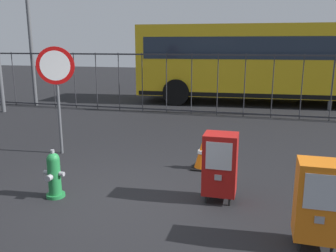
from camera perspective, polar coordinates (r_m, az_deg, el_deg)
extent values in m
plane|color=black|center=(5.33, -6.60, -12.12)|extent=(60.00, 60.00, 0.00)
cylinder|color=#1E7238|center=(5.72, -17.72, -10.61)|extent=(0.28, 0.28, 0.05)
cylinder|color=#1E7238|center=(5.61, -17.93, -7.80)|extent=(0.19, 0.19, 0.55)
sphere|color=#1E7238|center=(5.52, -18.13, -5.12)|extent=(0.19, 0.19, 0.19)
cylinder|color=gray|center=(5.49, -18.22, -3.93)|extent=(0.06, 0.06, 0.05)
cylinder|color=gray|center=(5.50, -18.71, -7.99)|extent=(0.09, 0.08, 0.09)
cylinder|color=gray|center=(5.66, -19.08, -7.10)|extent=(0.07, 0.07, 0.07)
cylinder|color=gray|center=(5.53, -16.83, -7.44)|extent=(0.07, 0.07, 0.07)
cylinder|color=black|center=(4.42, 20.48, -17.73)|extent=(0.04, 0.04, 0.12)
cylinder|color=black|center=(4.47, 24.98, -17.78)|extent=(0.04, 0.04, 0.12)
cylinder|color=black|center=(4.66, 20.17, -16.00)|extent=(0.04, 0.04, 0.12)
cylinder|color=black|center=(4.71, 24.40, -16.08)|extent=(0.04, 0.04, 0.12)
cube|color=orange|center=(4.34, 23.10, -11.00)|extent=(0.48, 0.40, 0.90)
cube|color=#B2B7BF|center=(4.08, 23.72, -9.83)|extent=(0.36, 0.01, 0.40)
cube|color=gray|center=(4.20, 23.32, -13.81)|extent=(0.10, 0.02, 0.08)
cylinder|color=black|center=(5.28, 6.22, -11.67)|extent=(0.04, 0.04, 0.12)
cylinder|color=black|center=(5.25, 9.93, -11.96)|extent=(0.04, 0.04, 0.12)
cylinder|color=black|center=(5.53, 6.68, -10.48)|extent=(0.04, 0.04, 0.12)
cylinder|color=black|center=(5.50, 10.20, -10.75)|extent=(0.04, 0.04, 0.12)
cube|color=#9E1411|center=(5.20, 8.44, -6.07)|extent=(0.48, 0.40, 0.90)
cube|color=#B2B7BF|center=(4.95, 8.23, -4.86)|extent=(0.36, 0.01, 0.40)
cube|color=gray|center=(5.05, 8.11, -8.27)|extent=(0.10, 0.02, 0.08)
cylinder|color=#4C4F54|center=(7.63, -17.31, 3.69)|extent=(0.06, 0.06, 2.20)
cylinder|color=red|center=(7.54, -17.78, 9.30)|extent=(0.71, 0.31, 0.76)
cylinder|color=white|center=(7.53, -17.83, 9.29)|extent=(0.56, 0.23, 0.60)
cube|color=black|center=(6.66, 5.48, -6.75)|extent=(0.36, 0.36, 0.03)
cone|color=orange|center=(6.57, 5.53, -4.57)|extent=(0.28, 0.28, 0.50)
cylinder|color=white|center=(6.56, 5.54, -4.16)|extent=(0.17, 0.17, 0.06)
cube|color=#2D2D33|center=(11.56, 6.03, 11.40)|extent=(18.00, 0.04, 0.05)
cube|color=#2D2D33|center=(11.76, 5.81, 2.36)|extent=(18.00, 0.04, 0.05)
cylinder|color=#2D2D33|center=(14.65, -23.72, 6.99)|extent=(0.03, 0.03, 2.00)
cylinder|color=#2D2D33|center=(14.14, -20.97, 7.04)|extent=(0.03, 0.03, 2.00)
cylinder|color=#2D2D33|center=(13.65, -18.03, 7.08)|extent=(0.03, 0.03, 2.00)
cylinder|color=#2D2D33|center=(13.21, -14.87, 7.10)|extent=(0.03, 0.03, 2.00)
cylinder|color=#2D2D33|center=(12.81, -11.51, 7.10)|extent=(0.03, 0.03, 2.00)
cylinder|color=#2D2D33|center=(12.45, -7.95, 7.08)|extent=(0.03, 0.03, 2.00)
cylinder|color=#2D2D33|center=(12.15, -4.19, 7.02)|extent=(0.03, 0.03, 2.00)
cylinder|color=#2D2D33|center=(11.89, -0.25, 6.93)|extent=(0.03, 0.03, 2.00)
cylinder|color=#2D2D33|center=(11.70, 3.83, 6.80)|extent=(0.03, 0.03, 2.00)
cylinder|color=#2D2D33|center=(11.57, 8.03, 6.63)|extent=(0.03, 0.03, 2.00)
cylinder|color=#2D2D33|center=(11.49, 12.29, 6.42)|extent=(0.03, 0.03, 2.00)
cylinder|color=#2D2D33|center=(11.49, 16.59, 6.18)|extent=(0.03, 0.03, 2.00)
cylinder|color=#2D2D33|center=(11.54, 20.86, 5.90)|extent=(0.03, 0.03, 2.00)
cylinder|color=#2D2D33|center=(11.66, 25.06, 5.59)|extent=(0.03, 0.03, 2.00)
cube|color=gold|center=(14.43, 17.01, 10.13)|extent=(10.64, 3.18, 2.65)
cube|color=#1E2838|center=(14.42, 17.13, 12.02)|extent=(10.01, 3.16, 0.80)
cube|color=black|center=(14.53, 16.69, 5.31)|extent=(10.43, 3.17, 0.16)
cylinder|color=black|center=(13.42, 1.32, 5.47)|extent=(1.02, 0.34, 1.00)
cylinder|color=black|center=(15.87, 2.89, 6.62)|extent=(1.02, 0.34, 1.00)
cube|color=gold|center=(19.51, 24.09, 10.18)|extent=(10.70, 3.54, 2.65)
cube|color=#1E2838|center=(19.50, 24.23, 11.57)|extent=(10.07, 3.50, 0.80)
cube|color=black|center=(19.58, 23.76, 6.61)|extent=(10.49, 3.53, 0.16)
cylinder|color=black|center=(18.50, 12.46, 7.24)|extent=(1.02, 0.38, 1.00)
cylinder|color=black|center=(20.97, 13.48, 7.83)|extent=(1.02, 0.38, 1.00)
cylinder|color=#4C4F54|center=(14.32, -21.71, 16.91)|extent=(0.14, 0.14, 6.91)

